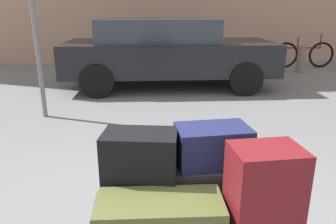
# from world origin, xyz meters

# --- Properties ---
(duffel_bag_charcoal_rear_left) EXTENTS (0.53, 0.35, 0.34)m
(duffel_bag_charcoal_rear_left) POSITION_xyz_m (0.19, 0.14, 0.51)
(duffel_bag_charcoal_rear_left) COLOR #2D2D33
(duffel_bag_charcoal_rear_left) RESTS_ON luggage_cart
(suitcase_maroon_front_right) EXTENTS (0.37, 0.29, 0.61)m
(suitcase_maroon_front_right) POSITION_xyz_m (0.38, -0.25, 0.65)
(suitcase_maroon_front_right) COLOR maroon
(suitcase_maroon_front_right) RESTS_ON luggage_cart
(suitcase_black_stacked_top) EXTENTS (0.47, 0.32, 0.59)m
(suitcase_black_stacked_top) POSITION_xyz_m (-0.25, 0.08, 0.63)
(suitcase_black_stacked_top) COLOR black
(suitcase_black_stacked_top) RESTS_ON luggage_cart
(duffel_bag_navy_topmost_pile) EXTENTS (0.46, 0.31, 0.24)m
(duffel_bag_navy_topmost_pile) POSITION_xyz_m (0.19, 0.14, 0.81)
(duffel_bag_navy_topmost_pile) COLOR #191E47
(duffel_bag_navy_topmost_pile) RESTS_ON duffel_bag_charcoal_rear_left
(parked_car) EXTENTS (4.34, 1.99, 1.42)m
(parked_car) POSITION_xyz_m (0.29, 5.21, 0.76)
(parked_car) COLOR black
(parked_car) RESTS_ON ground_plane
(bicycle_leaning) EXTENTS (1.76, 0.11, 0.96)m
(bicycle_leaning) POSITION_xyz_m (4.35, 7.25, 0.37)
(bicycle_leaning) COLOR black
(bicycle_leaning) RESTS_ON ground_plane
(bollard_kerb_near) EXTENTS (0.20, 0.20, 0.71)m
(bollard_kerb_near) POSITION_xyz_m (2.39, 6.51, 0.36)
(bollard_kerb_near) COLOR #72665B
(bollard_kerb_near) RESTS_ON ground_plane
(bollard_kerb_mid) EXTENTS (0.20, 0.20, 0.71)m
(bollard_kerb_mid) POSITION_xyz_m (3.91, 6.51, 0.36)
(bollard_kerb_mid) COLOR #72665B
(bollard_kerb_mid) RESTS_ON ground_plane
(no_parking_sign) EXTENTS (0.50, 0.09, 2.36)m
(no_parking_sign) POSITION_xyz_m (-1.76, 3.29, 1.46)
(no_parking_sign) COLOR slate
(no_parking_sign) RESTS_ON ground_plane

